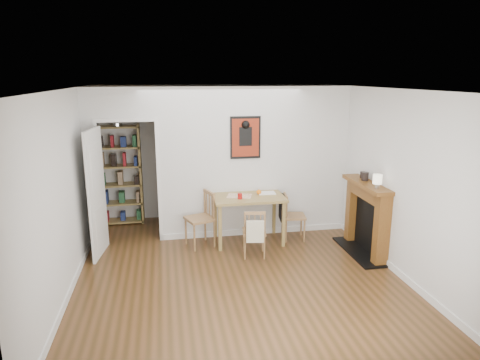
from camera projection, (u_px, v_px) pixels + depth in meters
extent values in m
plane|color=brown|center=(236.00, 269.00, 6.30)|extent=(5.20, 5.20, 0.00)
plane|color=silver|center=(214.00, 152.00, 8.47)|extent=(4.50, 0.00, 4.50)
plane|color=silver|center=(288.00, 261.00, 3.50)|extent=(4.50, 0.00, 4.50)
plane|color=silver|center=(66.00, 191.00, 5.60)|extent=(0.00, 5.20, 5.20)
plane|color=silver|center=(384.00, 177.00, 6.38)|extent=(0.00, 5.20, 5.20)
plane|color=silver|center=(235.00, 89.00, 5.68)|extent=(5.20, 5.20, 0.00)
cube|color=silver|center=(254.00, 163.00, 7.43)|extent=(3.35, 0.10, 2.60)
cube|color=silver|center=(93.00, 168.00, 6.96)|extent=(0.25, 0.10, 2.60)
cube|color=silver|center=(125.00, 104.00, 6.82)|extent=(0.90, 0.10, 0.55)
cube|color=silver|center=(100.00, 184.00, 7.04)|extent=(0.06, 0.14, 2.05)
cube|color=silver|center=(159.00, 182.00, 7.21)|extent=(0.06, 0.14, 2.05)
cube|color=silver|center=(255.00, 231.00, 7.67)|extent=(3.35, 0.02, 0.10)
cube|color=silver|center=(67.00, 300.00, 5.33)|extent=(0.02, 4.00, 0.10)
cube|color=silver|center=(397.00, 272.00, 6.10)|extent=(0.02, 4.00, 0.10)
cube|color=white|center=(97.00, 193.00, 6.60)|extent=(0.15, 0.80, 2.00)
cube|color=black|center=(245.00, 138.00, 7.23)|extent=(0.52, 0.02, 0.72)
cube|color=maroon|center=(246.00, 138.00, 7.22)|extent=(0.46, 0.00, 0.64)
cube|color=olive|center=(249.00, 197.00, 7.16)|extent=(1.19, 0.75, 0.04)
cube|color=olive|center=(220.00, 228.00, 6.87)|extent=(0.05, 0.05, 0.77)
cube|color=olive|center=(284.00, 224.00, 7.05)|extent=(0.05, 0.05, 0.77)
cube|color=olive|center=(215.00, 216.00, 7.46)|extent=(0.05, 0.05, 0.77)
cube|color=olive|center=(274.00, 213.00, 7.65)|extent=(0.05, 0.05, 0.77)
cube|color=black|center=(282.00, 208.00, 7.32)|extent=(0.14, 0.34, 0.42)
cube|color=beige|center=(255.00, 231.00, 6.46)|extent=(0.28, 0.13, 0.34)
cube|color=olive|center=(99.00, 176.00, 7.99)|extent=(0.04, 0.32, 1.89)
cube|color=olive|center=(141.00, 174.00, 8.12)|extent=(0.04, 0.32, 1.89)
cube|color=olive|center=(123.00, 220.00, 8.28)|extent=(0.80, 0.32, 0.03)
cube|color=olive|center=(121.00, 185.00, 8.10)|extent=(0.80, 0.32, 0.03)
cube|color=olive|center=(117.00, 127.00, 7.84)|extent=(0.80, 0.32, 0.03)
cube|color=maroon|center=(120.00, 175.00, 8.06)|extent=(0.70, 0.26, 0.26)
cube|color=brown|center=(382.00, 230.00, 6.30)|extent=(0.20, 0.16, 1.10)
cube|color=brown|center=(353.00, 210.00, 7.25)|extent=(0.20, 0.16, 1.10)
cube|color=brown|center=(367.00, 184.00, 6.63)|extent=(0.30, 1.21, 0.06)
cube|color=brown|center=(368.00, 192.00, 6.67)|extent=(0.20, 0.85, 0.20)
cube|color=black|center=(369.00, 225.00, 6.81)|extent=(0.08, 0.81, 0.88)
cube|color=black|center=(360.00, 251.00, 6.90)|extent=(0.45, 1.25, 0.03)
cylinder|color=#9A0F0E|center=(240.00, 196.00, 6.98)|extent=(0.08, 0.08, 0.10)
sphere|color=orange|center=(259.00, 192.00, 7.25)|extent=(0.08, 0.08, 0.08)
cube|color=beige|center=(239.00, 196.00, 7.16)|extent=(0.47, 0.40, 0.00)
cube|color=white|center=(267.00, 193.00, 7.31)|extent=(0.30, 0.23, 0.01)
cylinder|color=silver|center=(377.00, 186.00, 6.25)|extent=(0.07, 0.07, 0.08)
cylinder|color=#EFE8C7|center=(378.00, 179.00, 6.22)|extent=(0.14, 0.14, 0.14)
cylinder|color=black|center=(365.00, 176.00, 6.73)|extent=(0.11, 0.11, 0.13)
cylinder|color=black|center=(363.00, 175.00, 6.90)|extent=(0.08, 0.08, 0.10)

